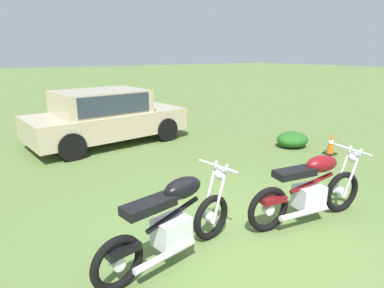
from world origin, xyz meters
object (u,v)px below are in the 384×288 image
object	(u,v)px
car_beige	(105,114)
shrub_low	(292,140)
motorcycle_maroon	(310,189)
traffic_cone	(331,144)
motorcycle_black	(172,222)

from	to	relation	value
car_beige	shrub_low	world-z (taller)	car_beige
motorcycle_maroon	shrub_low	xyz separation A→B (m)	(2.88, 2.68, -0.29)
traffic_cone	shrub_low	bearing A→B (deg)	106.14
car_beige	shrub_low	size ratio (longest dim) A/B	4.96
motorcycle_maroon	traffic_cone	bearing A→B (deg)	38.21
motorcycle_maroon	car_beige	world-z (taller)	car_beige
motorcycle_black	car_beige	xyz separation A→B (m)	(1.07, 5.44, 0.31)
car_beige	shrub_low	bearing A→B (deg)	-44.64
car_beige	shrub_low	xyz separation A→B (m)	(3.91, -3.03, -0.60)
traffic_cone	motorcycle_black	bearing A→B (deg)	-164.21
shrub_low	motorcycle_black	bearing A→B (deg)	-154.22
car_beige	traffic_cone	size ratio (longest dim) A/B	7.59
motorcycle_black	motorcycle_maroon	world-z (taller)	same
motorcycle_black	car_beige	size ratio (longest dim) A/B	0.47
motorcycle_maroon	traffic_cone	distance (m)	3.61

